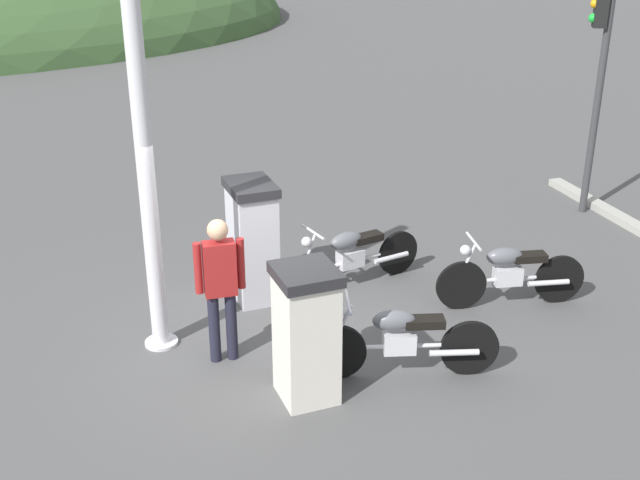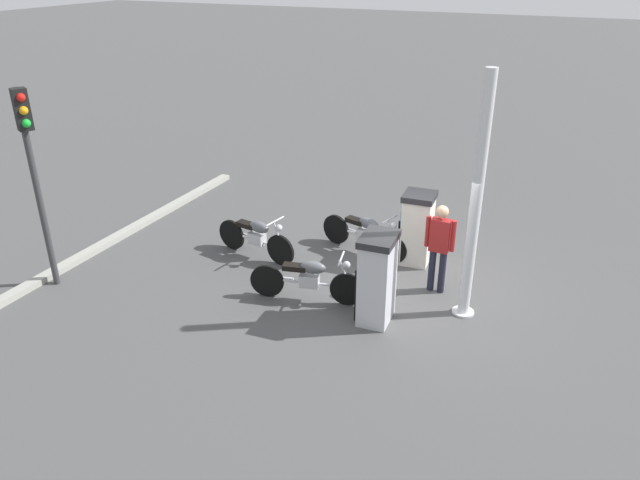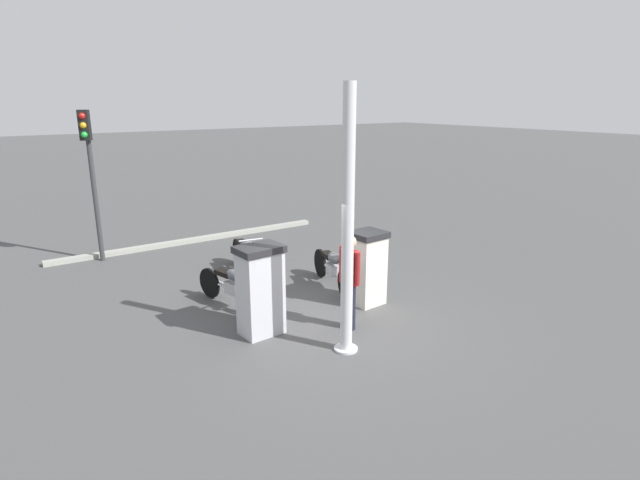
{
  "view_description": "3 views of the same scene",
  "coord_description": "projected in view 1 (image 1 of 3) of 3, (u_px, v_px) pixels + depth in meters",
  "views": [
    {
      "loc": [
        -1.89,
        -8.16,
        4.98
      ],
      "look_at": [
        0.82,
        0.3,
        1.13
      ],
      "focal_mm": 44.55,
      "sensor_mm": 36.0,
      "label": 1
    },
    {
      "loc": [
        -2.7,
        9.87,
        5.86
      ],
      "look_at": [
        1.83,
        -0.03,
        0.69
      ],
      "focal_mm": 33.94,
      "sensor_mm": 36.0,
      "label": 2
    },
    {
      "loc": [
        -7.23,
        5.08,
        4.07
      ],
      "look_at": [
        0.93,
        -0.58,
        1.28
      ],
      "focal_mm": 28.32,
      "sensor_mm": 36.0,
      "label": 3
    }
  ],
  "objects": [
    {
      "name": "fuel_pump_far",
      "position": [
        253.0,
        240.0,
        10.43
      ],
      "size": [
        0.63,
        0.83,
        1.63
      ],
      "color": "silver",
      "rests_on": "ground"
    },
    {
      "name": "ground_plane",
      "position": [
        263.0,
        343.0,
        9.64
      ],
      "size": [
        120.0,
        120.0,
        0.0
      ],
      "primitive_type": "plane",
      "color": "#4C4C4C"
    },
    {
      "name": "motorcycle_far_pump",
      "position": [
        351.0,
        254.0,
        10.86
      ],
      "size": [
        2.12,
        0.68,
        0.96
      ],
      "color": "black",
      "rests_on": "ground"
    },
    {
      "name": "canopy_support_pole",
      "position": [
        147.0,
        181.0,
        8.79
      ],
      "size": [
        0.4,
        0.4,
        4.32
      ],
      "color": "silver",
      "rests_on": "ground"
    },
    {
      "name": "roadside_traffic_light",
      "position": [
        599.0,
        59.0,
        12.65
      ],
      "size": [
        0.39,
        0.31,
        3.82
      ],
      "color": "#38383A",
      "rests_on": "ground"
    },
    {
      "name": "motorcycle_near_pump",
      "position": [
        401.0,
        339.0,
        8.79
      ],
      "size": [
        2.11,
        0.79,
        0.97
      ],
      "color": "black",
      "rests_on": "ground"
    },
    {
      "name": "attendant_person",
      "position": [
        220.0,
        281.0,
        8.9
      ],
      "size": [
        0.57,
        0.24,
        1.76
      ],
      "color": "#1E1E2D",
      "rests_on": "ground"
    },
    {
      "name": "motorcycle_extra",
      "position": [
        509.0,
        272.0,
        10.34
      ],
      "size": [
        1.99,
        0.65,
        0.97
      ],
      "color": "black",
      "rests_on": "ground"
    },
    {
      "name": "fuel_pump_near",
      "position": [
        307.0,
        333.0,
        8.32
      ],
      "size": [
        0.68,
        0.7,
        1.53
      ],
      "color": "silver",
      "rests_on": "ground"
    }
  ]
}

